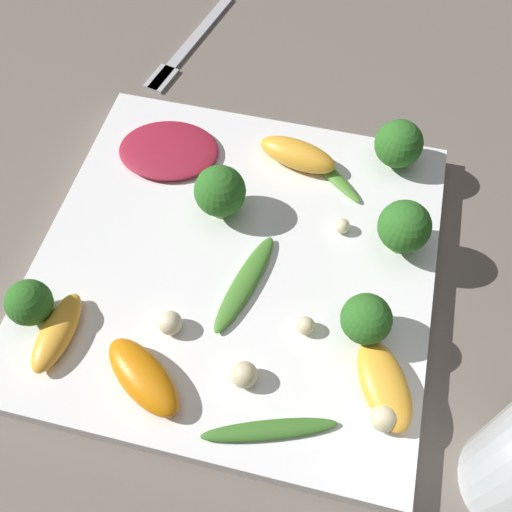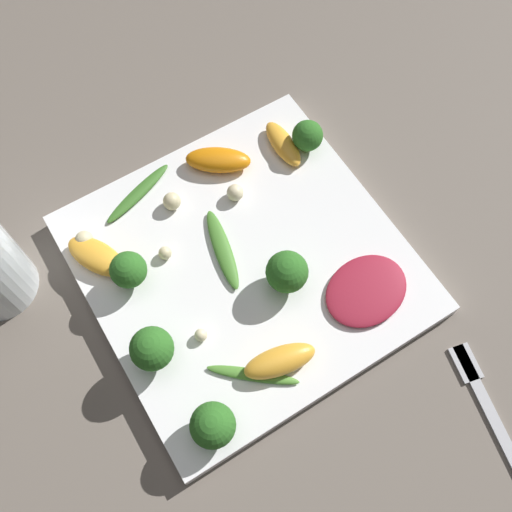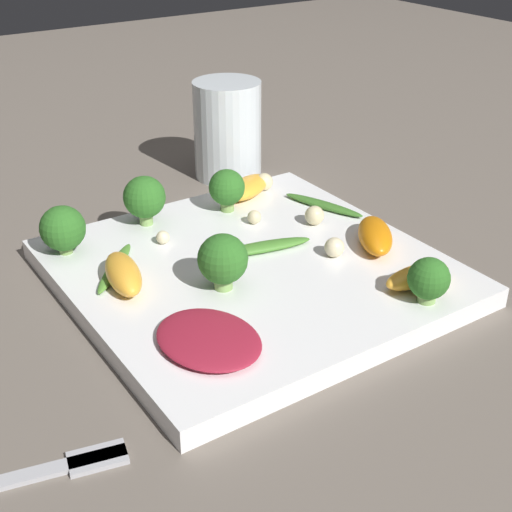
# 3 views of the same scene
# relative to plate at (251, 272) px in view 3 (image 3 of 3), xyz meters

# --- Properties ---
(ground_plane) EXTENTS (2.40, 2.40, 0.00)m
(ground_plane) POSITION_rel_plate_xyz_m (0.00, 0.00, -0.01)
(ground_plane) COLOR #6B6056
(plate) EXTENTS (0.31, 0.31, 0.02)m
(plate) POSITION_rel_plate_xyz_m (0.00, 0.00, 0.00)
(plate) COLOR white
(plate) RESTS_ON ground_plane
(drinking_glass) EXTENTS (0.08, 0.08, 0.11)m
(drinking_glass) POSITION_rel_plate_xyz_m (-0.12, -0.22, 0.05)
(drinking_glass) COLOR white
(drinking_glass) RESTS_ON ground_plane
(fork) EXTENTS (0.16, 0.05, 0.01)m
(fork) POSITION_rel_plate_xyz_m (0.24, 0.12, -0.01)
(fork) COLOR #B2B2B7
(fork) RESTS_ON ground_plane
(radicchio_leaf_0) EXTENTS (0.08, 0.10, 0.01)m
(radicchio_leaf_0) POSITION_rel_plate_xyz_m (0.09, 0.08, 0.01)
(radicchio_leaf_0) COLOR maroon
(radicchio_leaf_0) RESTS_ON plate
(orange_segment_0) EXTENTS (0.07, 0.06, 0.02)m
(orange_segment_0) POSITION_rel_plate_xyz_m (-0.08, -0.13, 0.02)
(orange_segment_0) COLOR #FCAD33
(orange_segment_0) RESTS_ON plate
(orange_segment_1) EXTENTS (0.07, 0.03, 0.02)m
(orange_segment_1) POSITION_rel_plate_xyz_m (-0.09, 0.11, 0.02)
(orange_segment_1) COLOR #FCAD33
(orange_segment_1) RESTS_ON plate
(orange_segment_2) EXTENTS (0.07, 0.08, 0.02)m
(orange_segment_2) POSITION_rel_plate_xyz_m (-0.11, 0.04, 0.02)
(orange_segment_2) COLOR orange
(orange_segment_2) RESTS_ON plate
(orange_segment_3) EXTENTS (0.04, 0.07, 0.02)m
(orange_segment_3) POSITION_rel_plate_xyz_m (0.11, -0.03, 0.02)
(orange_segment_3) COLOR #FCAD33
(orange_segment_3) RESTS_ON plate
(broccoli_floret_0) EXTENTS (0.04, 0.04, 0.05)m
(broccoli_floret_0) POSITION_rel_plate_xyz_m (0.04, -0.12, 0.04)
(broccoli_floret_0) COLOR #84AD5B
(broccoli_floret_0) RESTS_ON plate
(broccoli_floret_1) EXTENTS (0.04, 0.04, 0.05)m
(broccoli_floret_1) POSITION_rel_plate_xyz_m (0.13, -0.11, 0.03)
(broccoli_floret_1) COLOR #7A9E51
(broccoli_floret_1) RESTS_ON plate
(broccoli_floret_2) EXTENTS (0.04, 0.04, 0.04)m
(broccoli_floret_2) POSITION_rel_plate_xyz_m (-0.04, -0.11, 0.03)
(broccoli_floret_2) COLOR #7A9E51
(broccoli_floret_2) RESTS_ON plate
(broccoli_floret_3) EXTENTS (0.04, 0.04, 0.05)m
(broccoli_floret_3) POSITION_rel_plate_xyz_m (0.04, 0.02, 0.04)
(broccoli_floret_3) COLOR #84AD5B
(broccoli_floret_3) RESTS_ON plate
(broccoli_floret_4) EXTENTS (0.03, 0.03, 0.04)m
(broccoli_floret_4) POSITION_rel_plate_xyz_m (-0.08, 0.13, 0.03)
(broccoli_floret_4) COLOR #84AD5B
(broccoli_floret_4) RESTS_ON plate
(arugula_sprig_0) EXTENTS (0.07, 0.07, 0.01)m
(arugula_sprig_0) POSITION_rel_plate_xyz_m (0.11, -0.05, 0.01)
(arugula_sprig_0) COLOR #518E33
(arugula_sprig_0) RESTS_ON plate
(arugula_sprig_1) EXTENTS (0.04, 0.09, 0.01)m
(arugula_sprig_1) POSITION_rel_plate_xyz_m (-0.13, -0.06, 0.01)
(arugula_sprig_1) COLOR #3D7528
(arugula_sprig_1) RESTS_ON plate
(arugula_sprig_2) EXTENTS (0.10, 0.04, 0.01)m
(arugula_sprig_2) POSITION_rel_plate_xyz_m (-0.02, -0.01, 0.01)
(arugula_sprig_2) COLOR #47842D
(arugula_sprig_2) RESTS_ON plate
(macadamia_nut_0) EXTENTS (0.01, 0.01, 0.01)m
(macadamia_nut_0) POSITION_rel_plate_xyz_m (0.05, -0.08, 0.02)
(macadamia_nut_0) COLOR beige
(macadamia_nut_0) RESTS_ON plate
(macadamia_nut_1) EXTENTS (0.02, 0.02, 0.02)m
(macadamia_nut_1) POSITION_rel_plate_xyz_m (-0.07, 0.03, 0.02)
(macadamia_nut_1) COLOR beige
(macadamia_nut_1) RESTS_ON plate
(macadamia_nut_2) EXTENTS (0.01, 0.01, 0.01)m
(macadamia_nut_2) POSITION_rel_plate_xyz_m (-0.05, -0.07, 0.02)
(macadamia_nut_2) COLOR beige
(macadamia_nut_2) RESTS_ON plate
(macadamia_nut_3) EXTENTS (0.02, 0.02, 0.02)m
(macadamia_nut_3) POSITION_rel_plate_xyz_m (-0.09, -0.03, 0.02)
(macadamia_nut_3) COLOR beige
(macadamia_nut_3) RESTS_ON plate
(macadamia_nut_4) EXTENTS (0.02, 0.02, 0.02)m
(macadamia_nut_4) POSITION_rel_plate_xyz_m (-0.10, -0.13, 0.02)
(macadamia_nut_4) COLOR beige
(macadamia_nut_4) RESTS_ON plate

